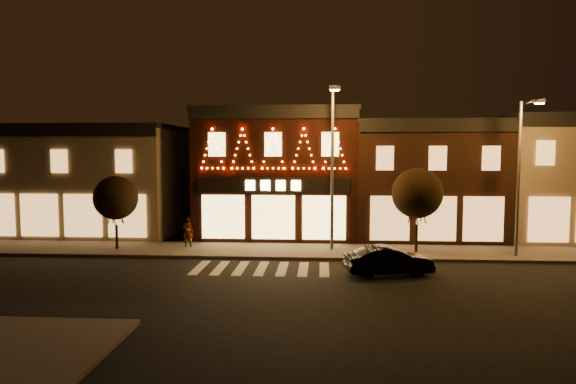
# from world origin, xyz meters

# --- Properties ---
(ground) EXTENTS (120.00, 120.00, 0.00)m
(ground) POSITION_xyz_m (0.00, 0.00, 0.00)
(ground) COLOR black
(ground) RESTS_ON ground
(sidewalk_far) EXTENTS (44.00, 4.00, 0.15)m
(sidewalk_far) POSITION_xyz_m (2.00, 8.00, 0.07)
(sidewalk_far) COLOR #47423D
(sidewalk_far) RESTS_ON ground
(building_left) EXTENTS (12.20, 8.28, 7.30)m
(building_left) POSITION_xyz_m (-13.00, 13.99, 3.66)
(building_left) COLOR #796E56
(building_left) RESTS_ON ground
(building_pulp) EXTENTS (10.20, 8.34, 8.30)m
(building_pulp) POSITION_xyz_m (0.00, 13.98, 4.16)
(building_pulp) COLOR black
(building_pulp) RESTS_ON ground
(building_right_a) EXTENTS (9.20, 8.28, 7.50)m
(building_right_a) POSITION_xyz_m (9.50, 13.99, 3.76)
(building_right_a) COLOR black
(building_right_a) RESTS_ON ground
(building_right_b) EXTENTS (9.20, 8.28, 7.80)m
(building_right_b) POSITION_xyz_m (18.50, 13.99, 3.91)
(building_right_b) COLOR #796E56
(building_right_b) RESTS_ON ground
(streetlamp_mid) EXTENTS (0.56, 2.02, 8.84)m
(streetlamp_mid) POSITION_xyz_m (3.44, 8.06, 5.34)
(streetlamp_mid) COLOR #59595E
(streetlamp_mid) RESTS_ON sidewalk_far
(streetlamp_right) EXTENTS (0.60, 1.84, 8.00)m
(streetlamp_right) POSITION_xyz_m (13.02, 6.87, 4.84)
(streetlamp_right) COLOR #59595E
(streetlamp_right) RESTS_ON sidewalk_far
(tree_left) EXTENTS (2.44, 2.44, 4.09)m
(tree_left) POSITION_xyz_m (-8.59, 7.63, 3.01)
(tree_left) COLOR black
(tree_left) RESTS_ON sidewalk_far
(tree_right) EXTENTS (2.73, 2.73, 4.57)m
(tree_right) POSITION_xyz_m (8.00, 7.88, 3.35)
(tree_right) COLOR black
(tree_right) RESTS_ON sidewalk_far
(dark_sedan) EXTENTS (4.14, 2.16, 1.30)m
(dark_sedan) POSITION_xyz_m (5.91, 3.19, 0.65)
(dark_sedan) COLOR black
(dark_sedan) RESTS_ON ground
(pedestrian) EXTENTS (0.64, 0.44, 1.68)m
(pedestrian) POSITION_xyz_m (-4.79, 8.58, 0.99)
(pedestrian) COLOR gray
(pedestrian) RESTS_ON sidewalk_far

